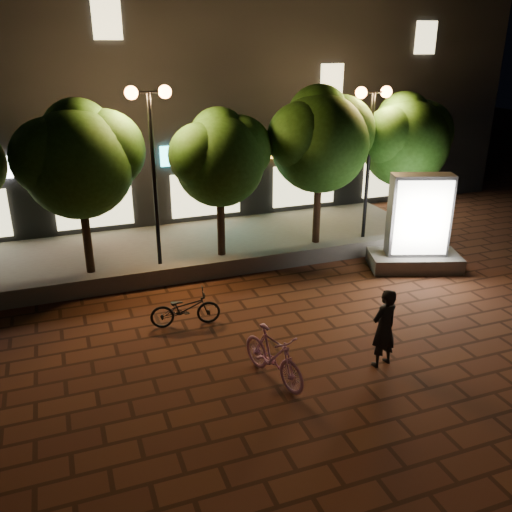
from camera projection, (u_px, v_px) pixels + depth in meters
name	position (u px, v px, depth m)	size (l,w,h in m)	color
ground	(271.00, 341.00, 12.33)	(80.00, 80.00, 0.00)	#4F2919
retaining_wall	(219.00, 267.00, 15.73)	(16.00, 0.45, 0.50)	slate
sidewalk	(198.00, 246.00, 17.98)	(16.00, 5.00, 0.08)	slate
building_block	(152.00, 78.00, 21.82)	(28.00, 8.12, 11.30)	black
tree_left	(79.00, 156.00, 14.71)	(3.60, 3.00, 4.89)	black
tree_mid	(220.00, 155.00, 16.09)	(3.24, 2.70, 4.50)	black
tree_right	(321.00, 137.00, 17.04)	(3.72, 3.10, 5.07)	black
tree_far_right	(406.00, 137.00, 18.15)	(3.48, 2.90, 4.76)	black
street_lamp_left	(151.00, 132.00, 14.90)	(1.26, 0.36, 5.18)	black
street_lamp_right	(371.00, 125.00, 17.22)	(1.26, 0.36, 4.98)	black
ad_kiosk	(417.00, 231.00, 15.94)	(2.92, 2.11, 2.85)	slate
scooter_pink	(273.00, 355.00, 10.72)	(0.52, 1.84, 1.10)	#CC7FB5
rider	(384.00, 328.00, 11.12)	(0.63, 0.41, 1.73)	black
scooter_parked	(185.00, 309.00, 12.87)	(0.58, 1.67, 0.88)	black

